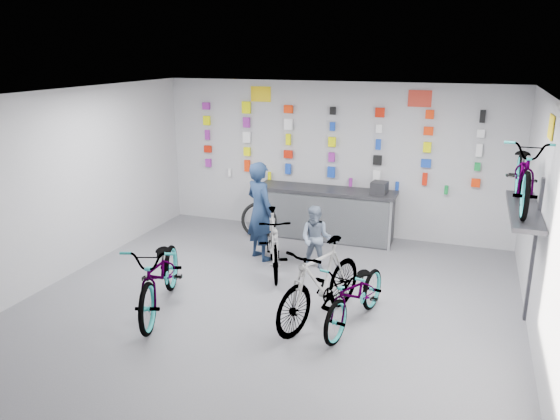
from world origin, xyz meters
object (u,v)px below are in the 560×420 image
at_px(bike_center, 320,283).
at_px(clerk, 260,211).
at_px(bike_right, 356,294).
at_px(bike_left, 161,274).
at_px(customer, 316,239).
at_px(counter, 325,214).
at_px(bike_service, 273,242).

distance_m(bike_center, clerk, 2.53).
bearing_deg(bike_right, bike_left, -157.93).
height_order(clerk, customer, clerk).
bearing_deg(bike_right, bike_center, -163.04).
xyz_separation_m(counter, bike_left, (-1.38, -3.76, 0.06)).
bearing_deg(customer, counter, 101.45).
height_order(bike_center, bike_service, bike_center).
relative_size(counter, bike_service, 1.55).
bearing_deg(bike_service, counter, 55.68).
relative_size(bike_left, customer, 1.88).
bearing_deg(clerk, bike_right, 171.24).
xyz_separation_m(bike_right, bike_service, (-1.67, 1.36, 0.06)).
bearing_deg(bike_left, bike_service, 42.61).
distance_m(bike_center, bike_right, 0.50).
xyz_separation_m(bike_left, clerk, (0.58, 2.34, 0.33)).
bearing_deg(counter, clerk, -119.40).
bearing_deg(counter, bike_left, -110.14).
bearing_deg(clerk, customer, -157.44).
height_order(bike_right, customer, customer).
bearing_deg(counter, bike_right, -68.30).
bearing_deg(counter, bike_center, -76.07).
xyz_separation_m(bike_service, customer, (0.63, 0.32, 0.03)).
relative_size(bike_center, bike_right, 1.08).
bearing_deg(bike_center, bike_right, 24.32).
bearing_deg(bike_left, bike_right, -8.37).
height_order(bike_service, clerk, clerk).
xyz_separation_m(clerk, customer, (1.07, -0.19, -0.32)).
bearing_deg(bike_right, customer, 134.06).
distance_m(bike_service, clerk, 0.77).
relative_size(counter, bike_left, 1.30).
height_order(bike_left, bike_right, bike_left).
relative_size(bike_left, bike_right, 1.19).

